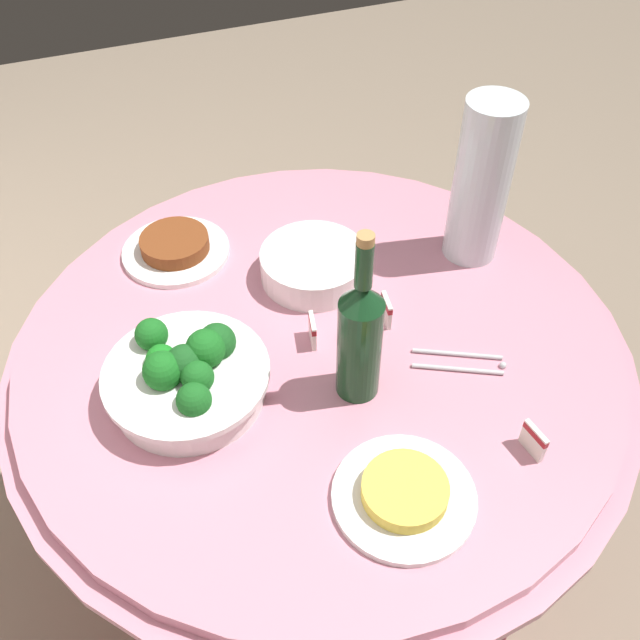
{
  "coord_description": "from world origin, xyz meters",
  "views": [
    {
      "loc": [
        -0.83,
        0.32,
        1.71
      ],
      "look_at": [
        0.0,
        0.0,
        0.79
      ],
      "focal_mm": 40.21,
      "sensor_mm": 36.0,
      "label": 1
    }
  ],
  "objects_px": {
    "broccoli_bowl": "(187,376)",
    "food_plate_stir_fry": "(175,247)",
    "wine_bottle": "(360,336)",
    "decorative_fruit_vase": "(480,192)",
    "label_placard_rear": "(386,308)",
    "food_plate_fried_egg": "(407,493)",
    "label_placard_front": "(534,440)",
    "label_placard_mid": "(313,331)",
    "serving_tongs": "(462,362)",
    "plate_stack": "(313,265)"
  },
  "relations": [
    {
      "from": "plate_stack",
      "to": "serving_tongs",
      "type": "bearing_deg",
      "value": -152.01
    },
    {
      "from": "serving_tongs",
      "to": "label_placard_mid",
      "type": "xyz_separation_m",
      "value": [
        0.14,
        0.23,
        0.03
      ]
    },
    {
      "from": "label_placard_mid",
      "to": "food_plate_stir_fry",
      "type": "bearing_deg",
      "value": 27.73
    },
    {
      "from": "plate_stack",
      "to": "label_placard_front",
      "type": "xyz_separation_m",
      "value": [
        -0.51,
        -0.18,
        0.0
      ]
    },
    {
      "from": "decorative_fruit_vase",
      "to": "food_plate_stir_fry",
      "type": "height_order",
      "value": "decorative_fruit_vase"
    },
    {
      "from": "decorative_fruit_vase",
      "to": "serving_tongs",
      "type": "distance_m",
      "value": 0.35
    },
    {
      "from": "broccoli_bowl",
      "to": "serving_tongs",
      "type": "xyz_separation_m",
      "value": [
        -0.11,
        -0.47,
        -0.04
      ]
    },
    {
      "from": "wine_bottle",
      "to": "label_placard_rear",
      "type": "bearing_deg",
      "value": -40.85
    },
    {
      "from": "wine_bottle",
      "to": "food_plate_stir_fry",
      "type": "distance_m",
      "value": 0.52
    },
    {
      "from": "food_plate_fried_egg",
      "to": "label_placard_rear",
      "type": "xyz_separation_m",
      "value": [
        0.36,
        -0.13,
        0.02
      ]
    },
    {
      "from": "label_placard_front",
      "to": "food_plate_stir_fry",
      "type": "bearing_deg",
      "value": 31.58
    },
    {
      "from": "plate_stack",
      "to": "label_placard_mid",
      "type": "relative_size",
      "value": 3.82
    },
    {
      "from": "label_placard_rear",
      "to": "label_placard_front",
      "type": "bearing_deg",
      "value": -164.81
    },
    {
      "from": "broccoli_bowl",
      "to": "food_plate_stir_fry",
      "type": "xyz_separation_m",
      "value": [
        0.37,
        -0.06,
        -0.03
      ]
    },
    {
      "from": "food_plate_stir_fry",
      "to": "label_placard_front",
      "type": "relative_size",
      "value": 4.0
    },
    {
      "from": "decorative_fruit_vase",
      "to": "label_placard_rear",
      "type": "relative_size",
      "value": 6.18
    },
    {
      "from": "food_plate_stir_fry",
      "to": "label_placard_mid",
      "type": "distance_m",
      "value": 0.38
    },
    {
      "from": "food_plate_fried_egg",
      "to": "label_placard_rear",
      "type": "distance_m",
      "value": 0.38
    },
    {
      "from": "wine_bottle",
      "to": "label_placard_rear",
      "type": "xyz_separation_m",
      "value": [
        0.13,
        -0.11,
        -0.1
      ]
    },
    {
      "from": "serving_tongs",
      "to": "food_plate_stir_fry",
      "type": "relative_size",
      "value": 0.74
    },
    {
      "from": "label_placard_front",
      "to": "wine_bottle",
      "type": "bearing_deg",
      "value": 43.41
    },
    {
      "from": "food_plate_fried_egg",
      "to": "label_placard_mid",
      "type": "bearing_deg",
      "value": 2.97
    },
    {
      "from": "food_plate_fried_egg",
      "to": "food_plate_stir_fry",
      "type": "height_order",
      "value": "food_plate_stir_fry"
    },
    {
      "from": "label_placard_mid",
      "to": "label_placard_rear",
      "type": "distance_m",
      "value": 0.15
    },
    {
      "from": "wine_bottle",
      "to": "label_placard_front",
      "type": "height_order",
      "value": "wine_bottle"
    },
    {
      "from": "food_plate_fried_egg",
      "to": "label_placard_mid",
      "type": "relative_size",
      "value": 4.0
    },
    {
      "from": "broccoli_bowl",
      "to": "label_placard_rear",
      "type": "height_order",
      "value": "broccoli_bowl"
    },
    {
      "from": "broccoli_bowl",
      "to": "serving_tongs",
      "type": "height_order",
      "value": "broccoli_bowl"
    },
    {
      "from": "broccoli_bowl",
      "to": "label_placard_front",
      "type": "distance_m",
      "value": 0.57
    },
    {
      "from": "wine_bottle",
      "to": "label_placard_rear",
      "type": "relative_size",
      "value": 6.11
    },
    {
      "from": "food_plate_fried_egg",
      "to": "label_placard_rear",
      "type": "bearing_deg",
      "value": -19.81
    },
    {
      "from": "wine_bottle",
      "to": "label_placard_front",
      "type": "xyz_separation_m",
      "value": [
        -0.22,
        -0.21,
        -0.1
      ]
    },
    {
      "from": "plate_stack",
      "to": "food_plate_stir_fry",
      "type": "distance_m",
      "value": 0.29
    },
    {
      "from": "wine_bottle",
      "to": "decorative_fruit_vase",
      "type": "distance_m",
      "value": 0.44
    },
    {
      "from": "wine_bottle",
      "to": "label_placard_mid",
      "type": "height_order",
      "value": "wine_bottle"
    },
    {
      "from": "broccoli_bowl",
      "to": "wine_bottle",
      "type": "height_order",
      "value": "wine_bottle"
    },
    {
      "from": "plate_stack",
      "to": "label_placard_rear",
      "type": "xyz_separation_m",
      "value": [
        -0.16,
        -0.08,
        0.0
      ]
    },
    {
      "from": "wine_bottle",
      "to": "serving_tongs",
      "type": "distance_m",
      "value": 0.23
    },
    {
      "from": "decorative_fruit_vase",
      "to": "label_placard_mid",
      "type": "xyz_separation_m",
      "value": [
        -0.13,
        0.39,
        -0.12
      ]
    },
    {
      "from": "serving_tongs",
      "to": "food_plate_fried_egg",
      "type": "distance_m",
      "value": 0.3
    },
    {
      "from": "plate_stack",
      "to": "wine_bottle",
      "type": "height_order",
      "value": "wine_bottle"
    },
    {
      "from": "food_plate_fried_egg",
      "to": "label_placard_front",
      "type": "relative_size",
      "value": 4.0
    },
    {
      "from": "plate_stack",
      "to": "food_plate_fried_egg",
      "type": "height_order",
      "value": "plate_stack"
    },
    {
      "from": "serving_tongs",
      "to": "food_plate_fried_egg",
      "type": "bearing_deg",
      "value": 134.77
    },
    {
      "from": "label_placard_mid",
      "to": "food_plate_fried_egg",
      "type": "bearing_deg",
      "value": -177.03
    },
    {
      "from": "decorative_fruit_vase",
      "to": "food_plate_fried_egg",
      "type": "height_order",
      "value": "decorative_fruit_vase"
    },
    {
      "from": "serving_tongs",
      "to": "food_plate_stir_fry",
      "type": "xyz_separation_m",
      "value": [
        0.48,
        0.41,
        0.01
      ]
    },
    {
      "from": "decorative_fruit_vase",
      "to": "label_placard_front",
      "type": "xyz_separation_m",
      "value": [
        -0.47,
        0.15,
        -0.12
      ]
    },
    {
      "from": "food_plate_fried_egg",
      "to": "serving_tongs",
      "type": "bearing_deg",
      "value": -45.23
    },
    {
      "from": "broccoli_bowl",
      "to": "food_plate_stir_fry",
      "type": "bearing_deg",
      "value": -9.28
    }
  ]
}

